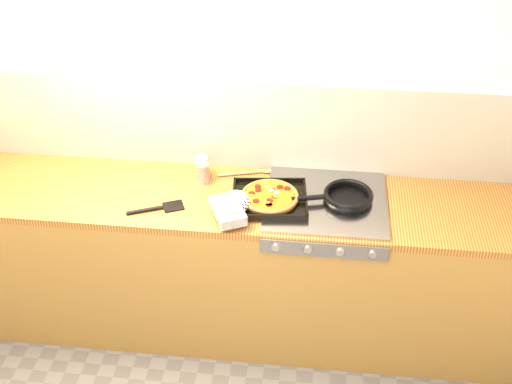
# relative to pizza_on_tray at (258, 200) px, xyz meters

# --- Properties ---
(room_shell) EXTENTS (3.20, 3.20, 3.20)m
(room_shell) POSITION_rel_pizza_on_tray_xyz_m (-0.12, 0.36, 0.21)
(room_shell) COLOR white
(room_shell) RESTS_ON ground
(counter_run) EXTENTS (3.20, 0.62, 0.90)m
(counter_run) POSITION_rel_pizza_on_tray_xyz_m (-0.12, 0.07, -0.49)
(counter_run) COLOR brown
(counter_run) RESTS_ON ground
(stovetop) EXTENTS (0.60, 0.56, 0.02)m
(stovetop) POSITION_rel_pizza_on_tray_xyz_m (0.33, 0.08, -0.04)
(stovetop) COLOR #95959A
(stovetop) RESTS_ON counter_run
(pizza_on_tray) EXTENTS (0.49, 0.46, 0.06)m
(pizza_on_tray) POSITION_rel_pizza_on_tray_xyz_m (0.00, 0.00, 0.00)
(pizza_on_tray) COLOR black
(pizza_on_tray) RESTS_ON stovetop
(frying_pan) EXTENTS (0.43, 0.30, 0.04)m
(frying_pan) POSITION_rel_pizza_on_tray_xyz_m (0.44, 0.09, -0.00)
(frying_pan) COLOR black
(frying_pan) RESTS_ON stovetop
(tomato_can) EXTENTS (0.09, 0.09, 0.11)m
(tomato_can) POSITION_rel_pizza_on_tray_xyz_m (-0.31, 0.19, 0.01)
(tomato_can) COLOR #AE0E12
(tomato_can) RESTS_ON counter_run
(juice_glass) EXTENTS (0.09, 0.09, 0.12)m
(juice_glass) POSITION_rel_pizza_on_tray_xyz_m (-0.33, 0.24, 0.02)
(juice_glass) COLOR #DD580D
(juice_glass) RESTS_ON counter_run
(wooden_spoon) EXTENTS (0.29, 0.10, 0.02)m
(wooden_spoon) POSITION_rel_pizza_on_tray_xyz_m (-0.07, 0.29, -0.03)
(wooden_spoon) COLOR #9D6942
(wooden_spoon) RESTS_ON counter_run
(black_spatula) EXTENTS (0.28, 0.16, 0.02)m
(black_spatula) POSITION_rel_pizza_on_tray_xyz_m (-0.49, -0.08, -0.03)
(black_spatula) COLOR black
(black_spatula) RESTS_ON counter_run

